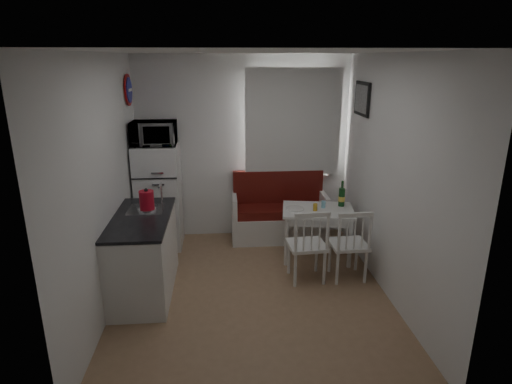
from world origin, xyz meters
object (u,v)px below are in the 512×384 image
Objects in this scene: bench at (279,217)px; kettle at (147,200)px; wine_bottle at (342,194)px; fridge at (159,197)px; chair_left at (309,239)px; kitchen_counter at (144,254)px; microwave at (154,133)px; chair_right at (351,238)px; dining_table at (318,215)px.

bench is 5.30× the size of kettle.
fridge is at bearing 169.44° from wine_bottle.
kitchen_counter is at bearing 176.71° from chair_left.
microwave is (-1.85, 1.17, 1.04)m from chair_left.
kitchen_counter is 2.37m from chair_right.
fridge is (-1.68, -0.11, 0.40)m from bench.
kettle is 0.76× the size of wine_bottle.
wine_bottle is at bearing 17.90° from kitchen_counter.
chair_left is 2.22m from fridge.
chair_left is at bearing -127.31° from wine_bottle.
dining_table is 0.43m from wine_bottle.
chair_left is 2.42m from microwave.
bench is 0.83m from dining_table.
chair_left is at bearing 178.20° from chair_right.
fridge is (0.02, 1.24, 0.27)m from kitchen_counter.
kitchen_counter is at bearing -106.45° from kettle.
kettle is at bearing -156.69° from dining_table.
kitchen_counter reaches higher than chair_right.
kettle is at bearing -165.43° from wine_bottle.
wine_bottle is (2.43, -0.45, 0.12)m from fridge.
microwave is at bearing -174.50° from bench.
chair_right is at bearing -3.94° from chair_left.
kettle is (-2.32, 0.14, 0.48)m from chair_right.
dining_table is at bearing -57.99° from bench.
chair_left is 1.02× the size of chair_right.
bench is at bearing 114.65° from chair_right.
dining_table is 2.17m from fridge.
dining_table is at bearing 18.08° from kitchen_counter.
kitchen_counter reaches higher than chair_left.
chair_right is 0.33× the size of fridge.
kettle is at bearing -88.40° from fridge.
kitchen_counter is 2.18m from bench.
kettle is at bearing 171.46° from chair_left.
bench is at bearing 92.97° from chair_left.
wine_bottle is (2.40, 0.62, -0.18)m from kettle.
wine_bottle reaches higher than bench.
fridge reaches higher than dining_table.
kitchen_counter is 2.32× the size of microwave.
bench is at bearing 5.50° from microwave.
bench is 1.73m from fridge.
fridge reaches higher than kitchen_counter.
chair_right is 0.82m from wine_bottle.
kitchen_counter and kettle have the same top height.
microwave is (0.00, -0.05, 0.88)m from fridge.
wine_bottle is (2.45, 0.79, 0.39)m from kitchen_counter.
kitchen_counter is at bearing 178.71° from chair_right.
fridge reaches higher than chair_right.
bench is 2.81× the size of chair_left.
fridge is at bearing 91.60° from kettle.
chair_left reaches higher than chair_right.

